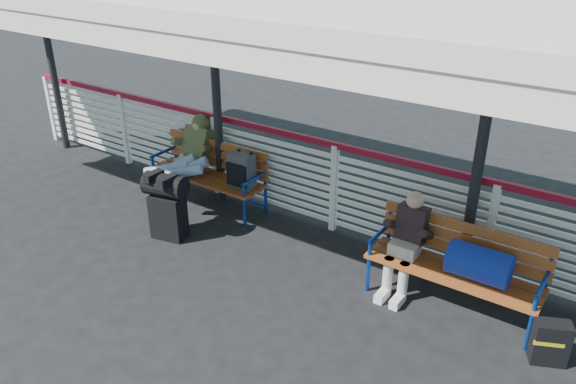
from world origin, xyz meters
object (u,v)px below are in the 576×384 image
Objects in this scene: bench_left at (220,169)px; suitcase_side at (550,342)px; luggage_stack at (167,204)px; bench_right at (469,262)px; companion_person at (406,243)px; traveler_man at (184,162)px.

bench_left is 4.62m from suitcase_side.
bench_left reaches higher than luggage_stack.
bench_left is at bearing 174.08° from bench_right.
luggage_stack is at bearing 159.93° from suitcase_side.
companion_person is at bearing -0.02° from luggage_stack.
companion_person is 2.59× the size of suitcase_side.
bench_right is at bearing -2.24° from luggage_stack.
companion_person reaches higher than bench_right.
traveler_man is at bearing 179.53° from bench_right.
traveler_man reaches higher than companion_person.
traveler_man is 3.31m from companion_person.
suitcase_side is (4.91, -0.33, -0.51)m from traveler_man.
suitcase_side is (0.92, -0.30, -0.38)m from bench_right.
companion_person is 1.67m from suitcase_side.
bench_right is 1.57× the size of companion_person.
suitcase_side is (4.56, 0.35, -0.26)m from luggage_stack.
traveler_man reaches higher than bench_left.
traveler_man is at bearing 179.37° from companion_person.
suitcase_side is (1.60, -0.30, -0.37)m from companion_person.
companion_person is at bearing -7.35° from bench_left.
traveler_man is at bearing 151.61° from suitcase_side.
suitcase_side is (4.55, -0.68, -0.38)m from bench_left.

